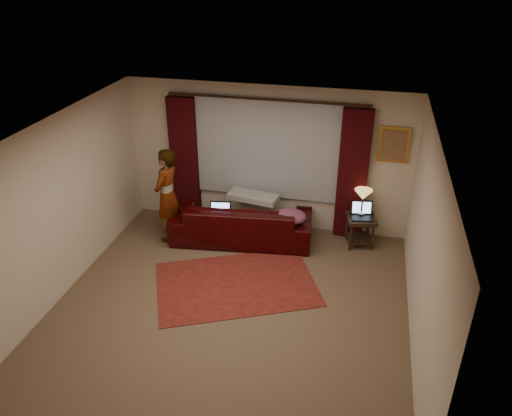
{
  "coord_description": "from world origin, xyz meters",
  "views": [
    {
      "loc": [
        1.64,
        -5.46,
        4.64
      ],
      "look_at": [
        0.1,
        1.2,
        1.0
      ],
      "focal_mm": 35.0,
      "sensor_mm": 36.0,
      "label": 1
    }
  ],
  "objects_px": {
    "sofa": "(242,214)",
    "laptop_table": "(363,211)",
    "laptop_sofa": "(220,212)",
    "tiffany_lamp": "(362,203)",
    "end_table": "(360,231)",
    "person": "(167,195)"
  },
  "relations": [
    {
      "from": "person",
      "to": "tiffany_lamp",
      "type": "bearing_deg",
      "value": 107.55
    },
    {
      "from": "laptop_table",
      "to": "person",
      "type": "height_order",
      "value": "person"
    },
    {
      "from": "sofa",
      "to": "tiffany_lamp",
      "type": "height_order",
      "value": "tiffany_lamp"
    },
    {
      "from": "laptop_table",
      "to": "tiffany_lamp",
      "type": "bearing_deg",
      "value": 92.25
    },
    {
      "from": "end_table",
      "to": "person",
      "type": "xyz_separation_m",
      "value": [
        -3.26,
        -0.52,
        0.56
      ]
    },
    {
      "from": "end_table",
      "to": "person",
      "type": "bearing_deg",
      "value": -170.91
    },
    {
      "from": "sofa",
      "to": "laptop_table",
      "type": "height_order",
      "value": "sofa"
    },
    {
      "from": "sofa",
      "to": "laptop_sofa",
      "type": "distance_m",
      "value": 0.42
    },
    {
      "from": "laptop_table",
      "to": "sofa",
      "type": "bearing_deg",
      "value": 177.08
    },
    {
      "from": "sofa",
      "to": "tiffany_lamp",
      "type": "bearing_deg",
      "value": -176.94
    },
    {
      "from": "tiffany_lamp",
      "to": "laptop_sofa",
      "type": "bearing_deg",
      "value": -166.14
    },
    {
      "from": "laptop_sofa",
      "to": "person",
      "type": "xyz_separation_m",
      "value": [
        -0.92,
        -0.01,
        0.22
      ]
    },
    {
      "from": "laptop_sofa",
      "to": "tiffany_lamp",
      "type": "bearing_deg",
      "value": 6.02
    },
    {
      "from": "end_table",
      "to": "laptop_sofa",
      "type": "bearing_deg",
      "value": -167.7
    },
    {
      "from": "sofa",
      "to": "laptop_sofa",
      "type": "bearing_deg",
      "value": 30.09
    },
    {
      "from": "laptop_table",
      "to": "person",
      "type": "bearing_deg",
      "value": 178.94
    },
    {
      "from": "tiffany_lamp",
      "to": "person",
      "type": "bearing_deg",
      "value": -169.77
    },
    {
      "from": "laptop_sofa",
      "to": "tiffany_lamp",
      "type": "height_order",
      "value": "tiffany_lamp"
    },
    {
      "from": "tiffany_lamp",
      "to": "person",
      "type": "xyz_separation_m",
      "value": [
        -3.25,
        -0.59,
        0.05
      ]
    },
    {
      "from": "end_table",
      "to": "laptop_table",
      "type": "xyz_separation_m",
      "value": [
        0.01,
        -0.04,
        0.4
      ]
    },
    {
      "from": "laptop_sofa",
      "to": "tiffany_lamp",
      "type": "distance_m",
      "value": 2.41
    },
    {
      "from": "person",
      "to": "sofa",
      "type": "bearing_deg",
      "value": 108.71
    }
  ]
}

